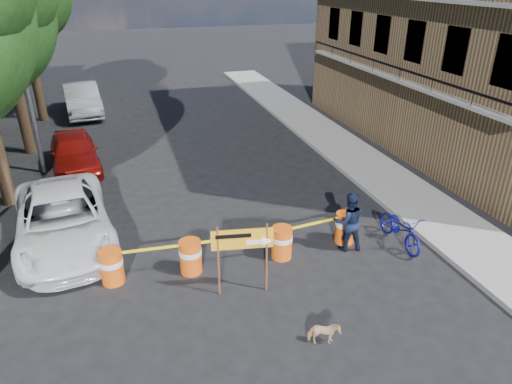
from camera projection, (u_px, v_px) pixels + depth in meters
ground at (268, 292)px, 11.05m from camera, size 120.00×120.00×0.00m
sidewalk_east at (371, 168)px, 17.81m from camera, size 2.40×40.00×0.15m
streetlamp at (21, 56)px, 15.79m from camera, size 1.25×0.18×8.00m
barrel_far_left at (112, 266)px, 11.20m from camera, size 0.58×0.58×0.90m
barrel_mid_left at (191, 256)px, 11.60m from camera, size 0.58×0.58×0.90m
barrel_mid_right at (282, 242)px, 12.20m from camera, size 0.58×0.58×0.90m
barrel_far_right at (345, 227)px, 12.92m from camera, size 0.58×0.58×0.90m
detour_sign at (250, 244)px, 10.47m from camera, size 1.42×0.39×1.85m
pedestrian at (349, 222)px, 12.42m from camera, size 0.93×0.78×1.71m
bicycle at (403, 214)px, 12.59m from camera, size 0.68×1.02×1.93m
dog at (324, 334)px, 9.37m from camera, size 0.71×0.46×0.55m
suv_white at (63, 219)px, 12.74m from camera, size 3.16×5.67×1.50m
sedan_red at (74, 152)px, 17.62m from camera, size 2.23×4.42×1.44m
sedan_silver at (82, 99)px, 24.66m from camera, size 2.28×5.09×1.62m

